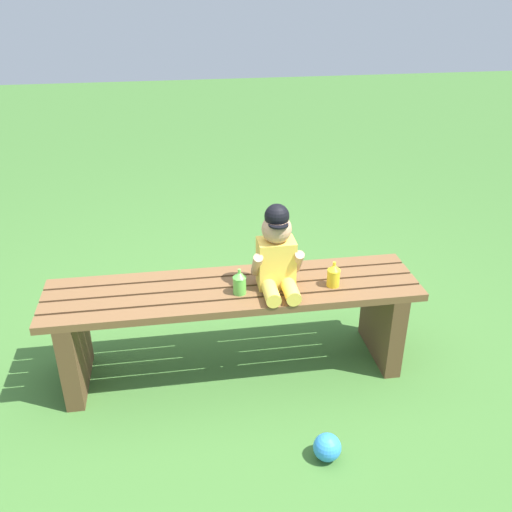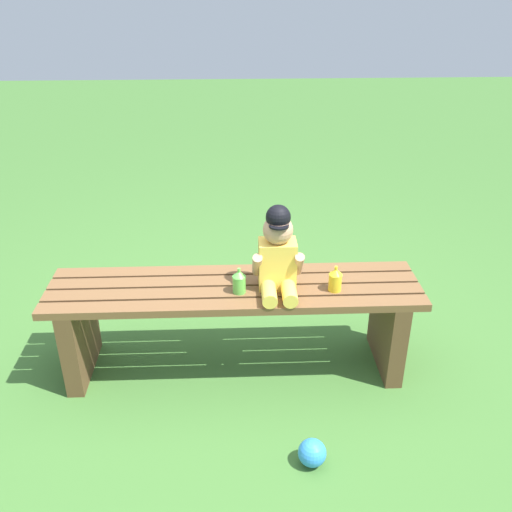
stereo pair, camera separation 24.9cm
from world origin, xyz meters
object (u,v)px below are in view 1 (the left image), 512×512
(sippy_cup_left, at_px, (240,282))
(toy_ball, at_px, (327,447))
(child_figure, at_px, (277,253))
(park_bench, at_px, (234,313))
(sippy_cup_right, at_px, (334,275))

(sippy_cup_left, relative_size, toy_ball, 1.07)
(sippy_cup_left, bearing_deg, child_figure, 10.38)
(park_bench, xyz_separation_m, toy_ball, (0.30, -0.64, -0.26))
(child_figure, distance_m, toy_ball, 0.85)
(child_figure, relative_size, toy_ball, 3.50)
(sippy_cup_left, height_order, sippy_cup_right, same)
(sippy_cup_left, distance_m, sippy_cup_right, 0.44)
(sippy_cup_right, bearing_deg, child_figure, 172.98)
(child_figure, distance_m, sippy_cup_right, 0.29)
(park_bench, height_order, child_figure, child_figure)
(sippy_cup_right, bearing_deg, park_bench, 172.58)
(child_figure, bearing_deg, park_bench, 172.05)
(park_bench, bearing_deg, sippy_cup_left, -69.58)
(sippy_cup_right, bearing_deg, sippy_cup_left, 180.00)
(child_figure, xyz_separation_m, sippy_cup_right, (0.26, -0.03, -0.12))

